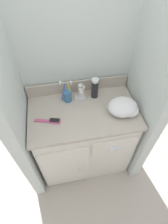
% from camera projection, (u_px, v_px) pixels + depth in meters
% --- Properties ---
extents(ground_plane, '(6.00, 6.00, 0.00)m').
position_uv_depth(ground_plane, '(84.00, 158.00, 1.95)').
color(ground_plane, '#ADA393').
extents(wall_back, '(1.03, 0.08, 2.20)m').
position_uv_depth(wall_back, '(76.00, 55.00, 1.31)').
color(wall_back, silver).
rests_on(wall_back, ground_plane).
extents(wall_left, '(0.08, 0.58, 2.20)m').
position_uv_depth(wall_left, '(6.00, 89.00, 1.06)').
color(wall_left, silver).
rests_on(wall_left, ground_plane).
extents(wall_right, '(0.08, 0.58, 2.20)m').
position_uv_depth(wall_right, '(152.00, 71.00, 1.18)').
color(wall_right, silver).
rests_on(wall_right, ground_plane).
extents(vanity, '(0.85, 0.51, 0.79)m').
position_uv_depth(vanity, '(83.00, 138.00, 1.64)').
color(vanity, silver).
rests_on(vanity, ground_plane).
extents(backsplash, '(0.85, 0.02, 0.11)m').
position_uv_depth(backsplash, '(78.00, 86.00, 1.46)').
color(backsplash, '#B2A899').
rests_on(backsplash, vanity).
extents(sink_faucet, '(0.09, 0.09, 0.14)m').
position_uv_depth(sink_faucet, '(80.00, 94.00, 1.41)').
color(sink_faucet, silver).
rests_on(sink_faucet, vanity).
extents(toothbrush_cup, '(0.10, 0.06, 0.19)m').
position_uv_depth(toothbrush_cup, '(67.00, 96.00, 1.39)').
color(toothbrush_cup, teal).
rests_on(toothbrush_cup, vanity).
extents(soap_dispenser, '(0.06, 0.06, 0.13)m').
position_uv_depth(soap_dispenser, '(81.00, 91.00, 1.42)').
color(soap_dispenser, beige).
rests_on(soap_dispenser, vanity).
extents(shaving_cream_can, '(0.06, 0.06, 0.18)m').
position_uv_depth(shaving_cream_can, '(95.00, 88.00, 1.39)').
color(shaving_cream_can, black).
rests_on(shaving_cream_can, vanity).
extents(hairbrush, '(0.19, 0.08, 0.03)m').
position_uv_depth(hairbrush, '(51.00, 121.00, 1.27)').
color(hairbrush, '#C1517F').
rests_on(hairbrush, vanity).
extents(hand_towel, '(0.23, 0.19, 0.11)m').
position_uv_depth(hand_towel, '(124.00, 108.00, 1.30)').
color(hand_towel, white).
rests_on(hand_towel, vanity).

